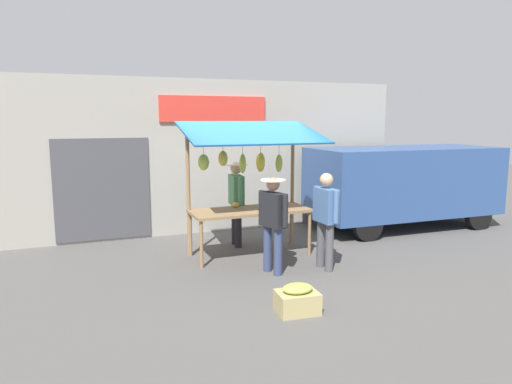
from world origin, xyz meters
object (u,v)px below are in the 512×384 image
object	(u,v)px
vendor_with_sunhat	(236,196)
produce_crate_near	(297,299)
shopper_with_ponytail	(273,218)
shopper_with_shopping_bag	(326,214)
market_stall	(249,173)
parked_van	(398,180)

from	to	relation	value
vendor_with_sunhat	produce_crate_near	xyz separation A→B (m)	(0.35, 3.42, -0.83)
shopper_with_ponytail	shopper_with_shopping_bag	distance (m)	0.92
market_stall	shopper_with_shopping_bag	world-z (taller)	market_stall
market_stall	shopper_with_shopping_bag	bearing A→B (deg)	125.77
vendor_with_sunhat	shopper_with_shopping_bag	world-z (taller)	vendor_with_sunhat
shopper_with_shopping_bag	parked_van	xyz separation A→B (m)	(-3.13, -2.09, 0.17)
vendor_with_sunhat	parked_van	size ratio (longest dim) A/B	0.38
vendor_with_sunhat	shopper_with_ponytail	distance (m)	1.83
shopper_with_ponytail	vendor_with_sunhat	bearing A→B (deg)	-16.83
shopper_with_shopping_bag	vendor_with_sunhat	bearing A→B (deg)	22.88
parked_van	market_stall	bearing A→B (deg)	13.26
market_stall	parked_van	bearing A→B (deg)	-168.25
shopper_with_ponytail	parked_van	bearing A→B (deg)	-80.67
vendor_with_sunhat	parked_van	bearing A→B (deg)	97.92
market_stall	vendor_with_sunhat	distance (m)	0.89
shopper_with_shopping_bag	produce_crate_near	distance (m)	2.08
produce_crate_near	shopper_with_ponytail	bearing A→B (deg)	-102.16
parked_van	vendor_with_sunhat	bearing A→B (deg)	3.40
shopper_with_ponytail	produce_crate_near	world-z (taller)	shopper_with_ponytail
market_stall	produce_crate_near	size ratio (longest dim) A/B	4.31
shopper_with_shopping_bag	market_stall	bearing A→B (deg)	33.73
shopper_with_shopping_bag	shopper_with_ponytail	bearing A→B (deg)	80.36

